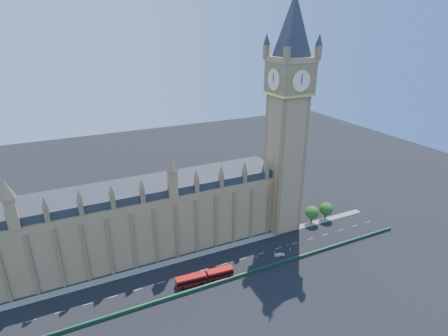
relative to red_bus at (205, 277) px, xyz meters
name	(u,v)px	position (x,y,z in m)	size (l,w,h in m)	color
ground	(214,267)	(5.95, 5.73, -1.82)	(400.00, 400.00, 0.00)	black
palace_westminster	(130,221)	(-19.05, 27.73, 12.05)	(120.00, 20.00, 28.00)	#A88151
elizabeth_tower	(288,104)	(43.95, 19.72, 52.74)	(20.59, 20.59, 105.00)	#A88151
bridge_parapet	(224,281)	(5.95, -3.27, -1.22)	(160.00, 0.60, 1.20)	#1E4C2D
kerb_north	(204,253)	(5.95, 15.23, -1.74)	(160.00, 3.00, 0.16)	gray
tree_east_near	(312,212)	(58.17, 15.81, 3.83)	(6.00, 6.00, 8.50)	#382619
tree_east_far	(326,208)	(66.17, 15.81, 3.83)	(6.00, 6.00, 8.50)	#382619
red_bus	(205,277)	(0.00, 0.00, 0.00)	(20.45, 4.58, 3.45)	red
car_grey	(222,274)	(6.71, -0.09, -1.17)	(1.54, 3.82, 1.30)	#45474E
car_silver	(223,269)	(7.95, 2.39, -1.03)	(1.66, 4.75, 1.57)	#A9ABB0
car_white	(280,255)	(31.65, 1.24, -1.21)	(1.69, 4.16, 1.21)	white
cone_a	(256,257)	(22.87, 4.22, -1.45)	(0.54, 0.54, 0.73)	black
cone_b	(274,252)	(30.72, 3.48, -1.43)	(0.52, 0.52, 0.78)	black
cone_c	(290,249)	(37.38, 2.59, -1.42)	(0.57, 0.57, 0.80)	black
cone_d	(288,245)	(38.27, 5.54, -1.51)	(0.49, 0.49, 0.62)	black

